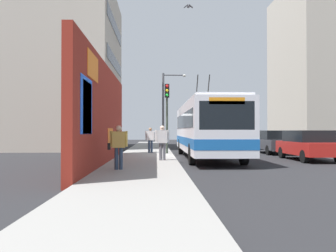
{
  "coord_description": "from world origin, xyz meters",
  "views": [
    {
      "loc": [
        -20.07,
        1.01,
        1.56
      ],
      "look_at": [
        -0.11,
        0.33,
        1.84
      ],
      "focal_mm": 36.8,
      "sensor_mm": 36.0,
      "label": 1
    }
  ],
  "objects": [
    {
      "name": "ground_plane",
      "position": [
        0.0,
        0.0,
        0.0
      ],
      "size": [
        80.0,
        80.0,
        0.0
      ],
      "primitive_type": "plane",
      "color": "#232326"
    },
    {
      "name": "sidewalk_slab",
      "position": [
        0.0,
        1.6,
        0.07
      ],
      "size": [
        48.0,
        3.2,
        0.15
      ],
      "primitive_type": "cube",
      "color": "gray",
      "rests_on": "ground_plane"
    },
    {
      "name": "graffiti_wall",
      "position": [
        -4.64,
        3.35,
        2.24
      ],
      "size": [
        12.78,
        0.32,
        4.48
      ],
      "color": "maroon",
      "rests_on": "ground_plane"
    },
    {
      "name": "building_far_left",
      "position": [
        10.52,
        9.2,
        6.89
      ],
      "size": [
        11.72,
        9.01,
        13.79
      ],
      "color": "#B2A899",
      "rests_on": "ground_plane"
    },
    {
      "name": "building_far_right",
      "position": [
        17.4,
        -17.0,
        8.63
      ],
      "size": [
        11.5,
        7.87,
        17.25
      ],
      "color": "#B2A899",
      "rests_on": "ground_plane"
    },
    {
      "name": "city_bus",
      "position": [
        -0.84,
        -1.8,
        1.74
      ],
      "size": [
        11.35,
        2.66,
        4.91
      ],
      "color": "silver",
      "rests_on": "ground_plane"
    },
    {
      "name": "parked_car_red",
      "position": [
        -2.15,
        -7.0,
        0.84
      ],
      "size": [
        4.48,
        1.92,
        1.58
      ],
      "color": "#B21E19",
      "rests_on": "ground_plane"
    },
    {
      "name": "parked_car_dark_gray",
      "position": [
        3.32,
        -7.0,
        0.84
      ],
      "size": [
        4.76,
        1.88,
        1.58
      ],
      "color": "#38383D",
      "rests_on": "ground_plane"
    },
    {
      "name": "parked_car_navy",
      "position": [
        9.66,
        -7.0,
        0.83
      ],
      "size": [
        4.32,
        1.77,
        1.58
      ],
      "color": "navy",
      "rests_on": "ground_plane"
    },
    {
      "name": "pedestrian_at_curb",
      "position": [
        -3.61,
        0.73,
        1.12
      ],
      "size": [
        0.22,
        0.67,
        1.66
      ],
      "color": "#595960",
      "rests_on": "sidewalk_slab"
    },
    {
      "name": "pedestrian_midblock",
      "position": [
        2.14,
        1.4,
        1.09
      ],
      "size": [
        0.22,
        0.66,
        1.61
      ],
      "color": "#2D3F59",
      "rests_on": "sidewalk_slab"
    },
    {
      "name": "pedestrian_near_wall",
      "position": [
        -7.48,
        2.39,
        1.08
      ],
      "size": [
        0.22,
        0.73,
        1.6
      ],
      "color": "#2D3F59",
      "rests_on": "sidewalk_slab"
    },
    {
      "name": "traffic_light",
      "position": [
        1.32,
        0.35,
        3.06
      ],
      "size": [
        0.49,
        0.28,
        4.34
      ],
      "color": "#2D382D",
      "rests_on": "sidewalk_slab"
    },
    {
      "name": "street_lamp",
      "position": [
        8.31,
        0.21,
        3.75
      ],
      "size": [
        0.44,
        1.99,
        6.18
      ],
      "color": "#4C4C51",
      "rests_on": "sidewalk_slab"
    }
  ]
}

